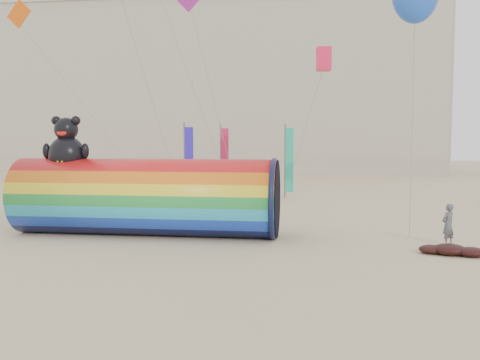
# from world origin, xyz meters

# --- Properties ---
(ground) EXTENTS (160.00, 160.00, 0.00)m
(ground) POSITION_xyz_m (0.00, 0.00, 0.00)
(ground) COLOR #CCB58C
(ground) RESTS_ON ground
(hotel_building) EXTENTS (60.40, 15.40, 20.60)m
(hotel_building) POSITION_xyz_m (-12.00, 45.95, 10.31)
(hotel_building) COLOR #B7AD99
(hotel_building) RESTS_ON ground
(windsock_assembly) EXTENTS (11.40, 3.47, 5.26)m
(windsock_assembly) POSITION_xyz_m (-3.56, 1.00, 1.74)
(windsock_assembly) COLOR red
(windsock_assembly) RESTS_ON ground
(kite_handler) EXTENTS (0.71, 0.69, 1.65)m
(kite_handler) POSITION_xyz_m (8.89, 0.42, 0.82)
(kite_handler) COLOR #4D5054
(kite_handler) RESTS_ON ground
(fabric_bundle) EXTENTS (2.62, 1.35, 0.41)m
(fabric_bundle) POSITION_xyz_m (8.75, -1.32, 0.17)
(fabric_bundle) COLOR #3A0F0A
(fabric_bundle) RESTS_ON ground
(festival_banners) EXTENTS (6.99, 4.83, 5.20)m
(festival_banners) POSITION_xyz_m (-1.88, 15.43, 2.64)
(festival_banners) COLOR #59595E
(festival_banners) RESTS_ON ground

